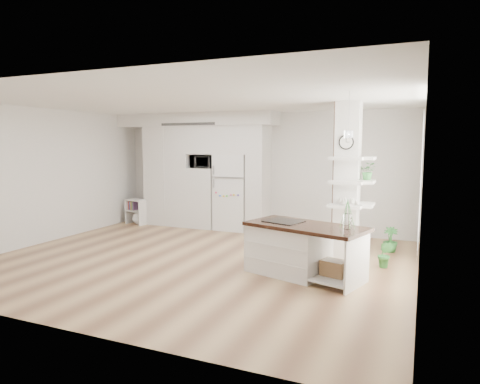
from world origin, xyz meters
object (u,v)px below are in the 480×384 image
object	(u,v)px
kitchen_island	(295,247)
bookshelf	(137,213)
floor_plant_a	(385,255)
refrigerator	(233,192)

from	to	relation	value
kitchen_island	bookshelf	distance (m)	5.31
floor_plant_a	bookshelf	bearing A→B (deg)	165.76
kitchen_island	floor_plant_a	distance (m)	1.55
refrigerator	bookshelf	size ratio (longest dim) A/B	2.81
bookshelf	floor_plant_a	bearing A→B (deg)	-2.86
bookshelf	refrigerator	bearing A→B (deg)	20.05
kitchen_island	bookshelf	xyz separation A→B (m)	(-4.73, 2.42, -0.15)
kitchen_island	floor_plant_a	bearing A→B (deg)	52.35
refrigerator	kitchen_island	size ratio (longest dim) A/B	0.90
kitchen_island	bookshelf	size ratio (longest dim) A/B	3.11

